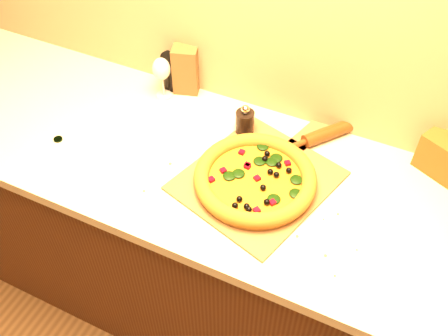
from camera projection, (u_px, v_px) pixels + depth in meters
cabinet at (233, 256)px, 1.89m from camera, size 2.80×0.65×0.86m
countertop at (235, 176)px, 1.56m from camera, size 2.84×0.68×0.04m
pizza_peel at (261, 177)px, 1.53m from camera, size 0.50×0.63×0.01m
pizza at (255, 179)px, 1.49m from camera, size 0.37×0.37×0.05m
bottle_cap at (58, 139)px, 1.65m from camera, size 0.04×0.04×0.01m
pepper_grinder at (245, 122)px, 1.64m from camera, size 0.06×0.06×0.12m
rolling_pin at (333, 131)px, 1.64m from camera, size 0.22×0.27×0.05m
wine_glass at (161, 70)px, 1.73m from camera, size 0.06×0.06×0.16m
paper_bag at (186, 70)px, 1.77m from camera, size 0.11×0.09×0.18m
dark_jar at (173, 71)px, 1.80m from camera, size 0.08×0.08×0.13m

